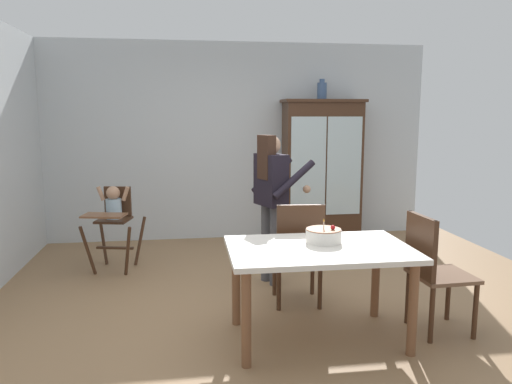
# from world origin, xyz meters

# --- Properties ---
(ground_plane) EXTENTS (6.24, 6.24, 0.00)m
(ground_plane) POSITION_xyz_m (0.00, 0.00, 0.00)
(ground_plane) COLOR #93704C
(wall_back) EXTENTS (5.32, 0.06, 2.70)m
(wall_back) POSITION_xyz_m (0.00, 2.63, 1.35)
(wall_back) COLOR silver
(wall_back) RESTS_ON ground_plane
(china_cabinet) EXTENTS (1.11, 0.48, 1.93)m
(china_cabinet) POSITION_xyz_m (1.14, 2.37, 0.97)
(china_cabinet) COLOR #422819
(china_cabinet) RESTS_ON ground_plane
(ceramic_vase) EXTENTS (0.13, 0.13, 0.27)m
(ceramic_vase) POSITION_xyz_m (1.12, 2.37, 2.05)
(ceramic_vase) COLOR #3D567F
(ceramic_vase) RESTS_ON china_cabinet
(high_chair_with_toddler) EXTENTS (0.68, 0.77, 0.95)m
(high_chair_with_toddler) POSITION_xyz_m (-1.53, 1.33, 0.65)
(high_chair_with_toddler) COLOR #422819
(high_chair_with_toddler) RESTS_ON ground_plane
(adult_person) EXTENTS (0.63, 0.62, 1.53)m
(adult_person) POSITION_xyz_m (0.13, 0.65, 0.97)
(adult_person) COLOR #47474C
(adult_person) RESTS_ON ground_plane
(dining_table) EXTENTS (1.39, 0.90, 0.74)m
(dining_table) POSITION_xyz_m (0.26, -0.67, 0.64)
(dining_table) COLOR silver
(dining_table) RESTS_ON ground_plane
(birthday_cake) EXTENTS (0.28, 0.28, 0.19)m
(birthday_cake) POSITION_xyz_m (0.32, -0.55, 0.79)
(birthday_cake) COLOR white
(birthday_cake) RESTS_ON dining_table
(dining_chair_far_side) EXTENTS (0.47, 0.47, 0.96)m
(dining_chair_far_side) POSITION_xyz_m (0.25, -0.01, 0.56)
(dining_chair_far_side) COLOR #422819
(dining_chair_far_side) RESTS_ON ground_plane
(dining_chair_right_end) EXTENTS (0.46, 0.46, 0.96)m
(dining_chair_right_end) POSITION_xyz_m (1.17, -0.69, 0.56)
(dining_chair_right_end) COLOR #422819
(dining_chair_right_end) RESTS_ON ground_plane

